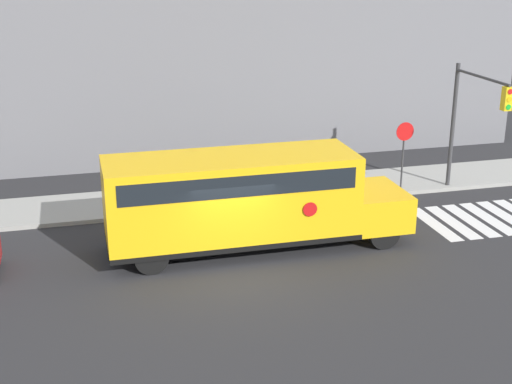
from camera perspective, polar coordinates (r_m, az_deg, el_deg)
ground_plane at (r=21.04m, az=-1.55°, el=-6.38°), size 60.00×60.00×0.00m
sidewalk_strip at (r=26.92m, az=-4.70°, el=-0.49°), size 44.00×3.00×0.15m
building_backdrop at (r=31.90m, az=-7.18°, el=15.03°), size 32.00×4.00×13.81m
crosswalk_stripes at (r=26.52m, az=18.74°, el=-1.94°), size 5.40×3.20×0.01m
school_bus at (r=21.96m, az=-1.04°, el=-0.36°), size 9.51×2.57×3.05m
stop_sign at (r=27.69m, az=11.74°, el=3.58°), size 0.71×0.10×2.80m
traffic_light at (r=27.31m, az=16.84°, el=6.10°), size 0.28×3.51×4.93m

